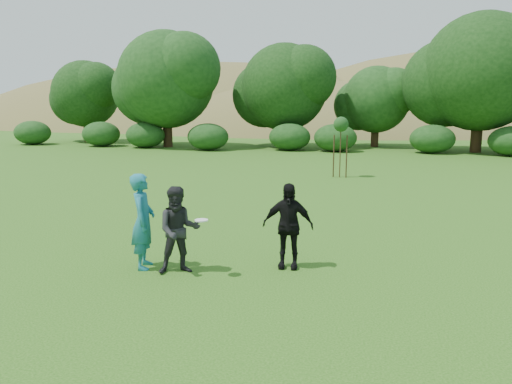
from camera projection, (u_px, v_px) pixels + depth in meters
ground at (224, 265)px, 10.91m from camera, size 120.00×120.00×0.00m
player_teal at (143, 221)px, 10.58m from camera, size 0.68×0.86×2.05m
player_grey at (179, 230)px, 10.27m from camera, size 1.10×1.01×1.83m
player_black at (288, 226)px, 10.60m from camera, size 1.11×0.52×1.85m
frisbee at (201, 220)px, 9.95m from camera, size 0.27×0.27×0.03m
sapling at (341, 126)px, 23.21m from camera, size 0.70×0.70×2.85m
hillside at (350, 202)px, 78.65m from camera, size 150.00×72.00×52.00m
tree_row at (380, 83)px, 36.74m from camera, size 53.92×10.38×9.62m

